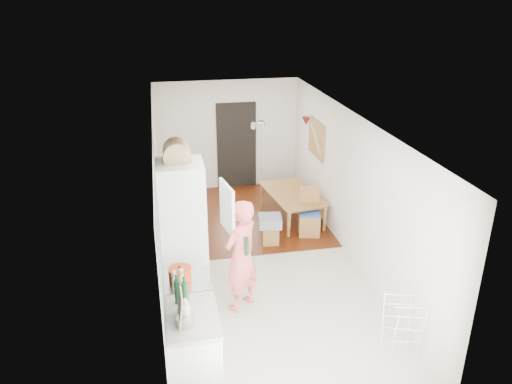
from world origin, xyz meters
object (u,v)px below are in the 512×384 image
object	(u,v)px
person	(241,246)
stool	(270,234)
drying_rack	(402,325)
dining_table	(293,207)
dining_chair	(310,212)

from	to	relation	value
person	stool	xyz separation A→B (m)	(0.84, 1.81, -0.81)
stool	drying_rack	size ratio (longest dim) A/B	0.50
drying_rack	stool	bearing A→B (deg)	123.82
dining_table	drying_rack	xyz separation A→B (m)	(0.32, -4.11, 0.14)
dining_chair	stool	bearing A→B (deg)	-152.57
drying_rack	dining_table	bearing A→B (deg)	110.54
stool	person	bearing A→B (deg)	-114.91
dining_table	dining_chair	xyz separation A→B (m)	(0.11, -0.74, 0.22)
stool	drying_rack	distance (m)	3.33
person	dining_chair	world-z (taller)	person
person	dining_table	distance (m)	3.25
dining_chair	drying_rack	world-z (taller)	dining_chair
stool	drying_rack	xyz separation A→B (m)	(1.01, -3.16, 0.19)
dining_table	stool	distance (m)	1.17
person	drying_rack	size ratio (longest dim) A/B	2.60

